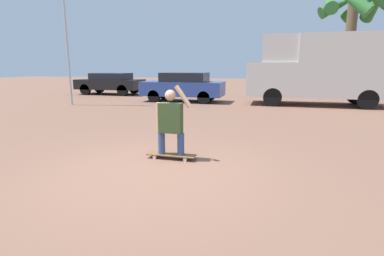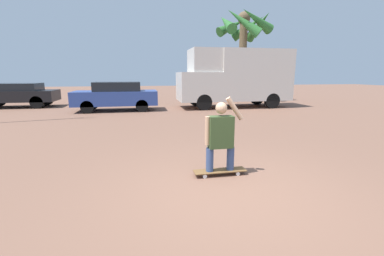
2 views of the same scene
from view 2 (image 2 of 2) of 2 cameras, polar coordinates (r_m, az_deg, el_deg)
ground_plane at (r=4.34m, az=8.55°, el=-13.95°), size 80.00×80.00×0.00m
skateboard at (r=4.98m, az=6.21°, el=-9.47°), size 1.00×0.26×0.09m
person_skateboarder at (r=4.76m, az=6.39°, el=-1.26°), size 0.73×0.22×1.39m
camper_van at (r=15.21m, az=9.74°, el=11.22°), size 6.36×2.21×3.25m
parked_car_blue at (r=14.08m, az=-16.46°, el=6.93°), size 4.23×1.76×1.50m
parked_car_black at (r=17.98m, az=-34.39°, el=6.22°), size 4.25×1.85×1.38m
palm_tree_near_van at (r=19.59m, az=11.45°, el=20.61°), size 3.81×4.09×6.30m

